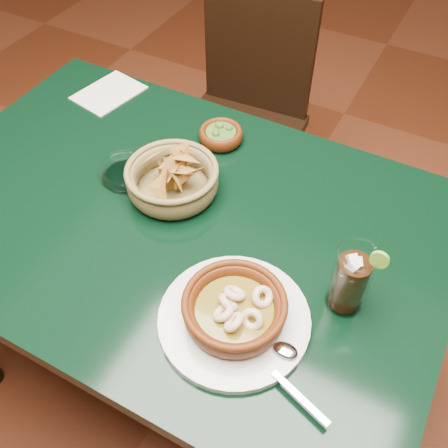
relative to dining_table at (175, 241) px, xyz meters
The scene contains 9 objects.
ground 0.65m from the dining_table, ahead, with size 7.00×7.00×0.00m, color #471C0C.
dining_table is the anchor object (origin of this frame).
dining_chair 0.74m from the dining_table, 103.51° to the left, with size 0.43×0.43×0.88m.
shrimp_plate 0.33m from the dining_table, 35.56° to the right, with size 0.36×0.28×0.08m.
chip_basket 0.15m from the dining_table, 118.43° to the left, with size 0.24×0.24×0.15m.
guacamole_ramekin 0.29m from the dining_table, 94.64° to the left, with size 0.13×0.13×0.04m.
cola_drink 0.44m from the dining_table, ahead, with size 0.15×0.15×0.17m.
glass_ashtray 0.20m from the dining_table, 162.22° to the left, with size 0.14×0.14×0.03m.
paper_menu 0.51m from the dining_table, 142.77° to the left, with size 0.17×0.20×0.00m.
Camera 1 is at (0.45, -0.59, 1.56)m, focal length 40.00 mm.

